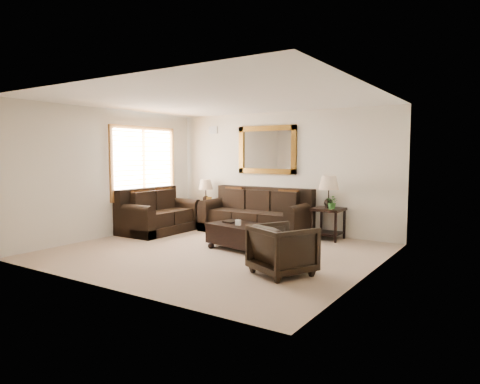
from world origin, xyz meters
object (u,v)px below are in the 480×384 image
Objects in this scene: loveseat at (157,216)px; armchair at (283,247)px; end_table_left at (206,195)px; end_table_right at (329,198)px; coffee_table at (243,234)px; sofa at (257,216)px.

loveseat is 2.18× the size of armchair.
end_table_right is (3.20, -0.04, 0.12)m from end_table_left.
loveseat reaches higher than coffee_table.
loveseat is at bearing -104.67° from end_table_left.
end_table_right reaches higher than coffee_table.
loveseat is 1.43m from end_table_left.
end_table_left is at bearing -14.67° from loveseat.
coffee_table is at bearing -66.95° from sofa.
end_table_left is (0.35, 1.33, 0.37)m from loveseat.
loveseat reaches higher than armchair.
coffee_table is at bearing -12.67° from armchair.
end_table_left is at bearing 173.37° from sofa.
end_table_right is at bearing -69.98° from loveseat.
loveseat is 1.55× the size of end_table_left.
end_table_left is 0.86× the size of end_table_right.
loveseat is (-1.92, -1.15, 0.00)m from sofa.
sofa reaches higher than armchair.
sofa is 3.03× the size of armchair.
end_table_right is at bearing 4.95° from sofa.
loveseat is 1.20× the size of coffee_table.
loveseat is at bearing -149.00° from sofa.
armchair is at bearing -111.10° from loveseat.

